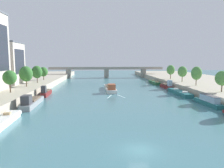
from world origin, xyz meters
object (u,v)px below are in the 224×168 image
object	(u,v)px
moored_boat_left_end	(32,102)
tree_left_end_of_row	(37,72)
tree_right_distant	(182,72)
tree_right_far	(222,78)
tree_right_third	(196,73)
barge_midriver	(110,88)
moored_boat_right_midway	(179,93)
tree_left_by_lamp	(43,72)
moored_boat_left_midway	(46,92)
moored_boat_right_upstream	(167,86)
moored_boat_right_lone	(208,101)
moored_boat_right_near	(154,82)
tree_right_end_of_row	(171,70)
bridge_far	(106,71)
moored_boat_left_second	(2,122)
tree_left_past_mid	(26,74)
tree_left_far	(10,78)

from	to	relation	value
moored_boat_left_end	tree_left_end_of_row	size ratio (longest dim) A/B	2.21
tree_right_distant	tree_right_far	bearing A→B (deg)	-89.92
tree_right_third	barge_midriver	bearing A→B (deg)	167.68
barge_midriver	moored_boat_right_midway	size ratio (longest dim) A/B	1.20
tree_left_by_lamp	moored_boat_left_midway	bearing A→B (deg)	-74.45
moored_boat_right_midway	tree_left_end_of_row	world-z (taller)	tree_left_end_of_row
tree_right_far	moored_boat_left_midway	bearing A→B (deg)	167.25
moored_boat_right_midway	moored_boat_left_end	bearing A→B (deg)	-161.70
moored_boat_right_upstream	tree_left_end_of_row	world-z (taller)	tree_left_end_of_row
moored_boat_right_lone	moored_boat_right_near	bearing A→B (deg)	90.79
tree_right_end_of_row	bridge_far	world-z (taller)	tree_right_end_of_row
moored_boat_right_lone	tree_right_third	xyz separation A→B (m)	(6.60, 20.57, 5.58)
moored_boat_left_end	moored_boat_right_near	distance (m)	62.31
moored_boat_right_upstream	tree_right_third	world-z (taller)	tree_right_third
moored_boat_left_midway	tree_right_distant	world-z (taller)	tree_right_distant
moored_boat_left_second	tree_left_end_of_row	world-z (taller)	tree_left_end_of_row
tree_right_far	tree_right_third	distance (m)	14.73
barge_midriver	moored_boat_right_near	distance (m)	30.27
moored_boat_right_midway	tree_right_distant	bearing A→B (deg)	65.42
barge_midriver	moored_boat_left_second	xyz separation A→B (m)	(-20.95, -40.20, -0.24)
moored_boat_left_second	moored_boat_right_midway	world-z (taller)	moored_boat_left_second
moored_boat_left_second	bridge_far	size ratio (longest dim) A/B	0.19
moored_boat_left_end	tree_right_end_of_row	bearing A→B (deg)	41.17
tree_left_end_of_row	tree_right_far	distance (m)	63.84
moored_boat_left_end	tree_right_distant	bearing A→B (deg)	31.47
moored_boat_left_second	barge_midriver	bearing A→B (deg)	62.47
moored_boat_right_lone	tree_right_end_of_row	bearing A→B (deg)	81.93
moored_boat_left_midway	tree_right_far	size ratio (longest dim) A/B	1.76
moored_boat_left_second	tree_right_third	distance (m)	60.98
moored_boat_right_lone	moored_boat_right_upstream	world-z (taller)	moored_boat_right_upstream
tree_right_distant	tree_right_end_of_row	distance (m)	12.99
moored_boat_right_upstream	moored_boat_right_near	size ratio (longest dim) A/B	0.74
tree_left_by_lamp	tree_right_end_of_row	distance (m)	57.86
moored_boat_left_second	tree_left_past_mid	distance (m)	35.98
moored_boat_right_near	tree_right_distant	bearing A→B (deg)	-62.37
tree_left_past_mid	tree_right_far	size ratio (longest dim) A/B	1.15
tree_right_third	tree_right_distant	distance (m)	12.70
moored_boat_left_end	moored_boat_left_midway	xyz separation A→B (m)	(-0.20, 14.90, 0.04)
tree_right_end_of_row	moored_boat_left_midway	bearing A→B (deg)	-150.10
tree_left_end_of_row	moored_boat_right_upstream	bearing A→B (deg)	-1.98
tree_left_by_lamp	bridge_far	size ratio (longest dim) A/B	0.08
moored_boat_left_second	tree_left_end_of_row	size ratio (longest dim) A/B	2.06
moored_boat_left_midway	moored_boat_right_upstream	xyz separation A→B (m)	(43.72, 14.03, 0.01)
tree_left_far	tree_left_end_of_row	world-z (taller)	tree_left_end_of_row
moored_boat_right_midway	tree_left_by_lamp	bearing A→B (deg)	151.28
moored_boat_left_end	tree_left_by_lamp	xyz separation A→B (m)	(-7.69, 41.79, 5.05)
moored_boat_right_upstream	moored_boat_left_midway	bearing A→B (deg)	-162.21
tree_left_far	tree_left_by_lamp	size ratio (longest dim) A/B	1.05
moored_boat_left_midway	moored_boat_right_upstream	distance (m)	45.92
moored_boat_right_near	tree_left_far	distance (m)	63.94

